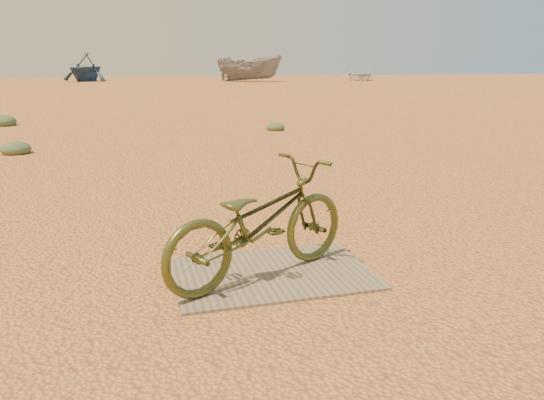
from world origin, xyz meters
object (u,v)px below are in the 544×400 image
object	(u,v)px
boat_far_left	(86,67)
boat_far_right	(359,75)
plywood_board	(272,273)
bicycle	(260,222)
boat_mid_right	(249,69)

from	to	relation	value
boat_far_left	boat_far_right	distance (m)	24.19
plywood_board	bicycle	bearing A→B (deg)	-152.69
boat_mid_right	boat_far_right	bearing A→B (deg)	-67.01
bicycle	boat_far_right	xyz separation A→B (m)	(20.06, 41.83, 0.02)
boat_far_left	plywood_board	bearing A→B (deg)	-55.31
plywood_board	boat_far_right	world-z (taller)	boat_far_right
boat_far_right	boat_far_left	bearing A→B (deg)	-164.54
bicycle	boat_far_left	distance (m)	46.04
bicycle	boat_far_right	distance (m)	46.39
plywood_board	boat_far_right	xyz separation A→B (m)	(19.94, 41.77, 0.48)
bicycle	plywood_board	bearing A→B (deg)	-87.54
boat_mid_right	boat_far_right	world-z (taller)	boat_mid_right
bicycle	boat_mid_right	xyz separation A→B (m)	(9.74, 41.67, 0.61)
bicycle	boat_far_left	world-z (taller)	boat_far_left
boat_far_left	boat_far_right	xyz separation A→B (m)	(23.84, -4.04, -0.72)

